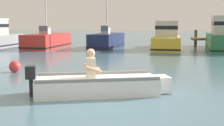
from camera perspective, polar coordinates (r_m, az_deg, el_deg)
name	(u,v)px	position (r m, az deg, el deg)	size (l,w,h in m)	color
ground_plane	(97,101)	(7.15, -2.93, -7.25)	(120.00, 120.00, 0.00)	slate
rowboat_with_person	(99,85)	(7.76, -2.41, -4.14)	(3.65, 2.01, 1.19)	white
moored_boat_red	(47,41)	(22.28, -12.24, 4.11)	(2.15, 4.93, 3.61)	#B72D28
moored_boat_navy	(107,41)	(21.75, -0.96, 4.24)	(2.09, 4.60, 4.63)	#19234C
moored_boat_yellow	(167,38)	(21.31, 10.37, 4.63)	(2.09, 5.41, 1.97)	gold
moored_boat_green	(223,38)	(21.08, 20.42, 4.57)	(2.37, 5.63, 2.29)	#287042
mooring_buoy	(15,66)	(11.74, -18.05, -0.63)	(0.43, 0.43, 0.43)	red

